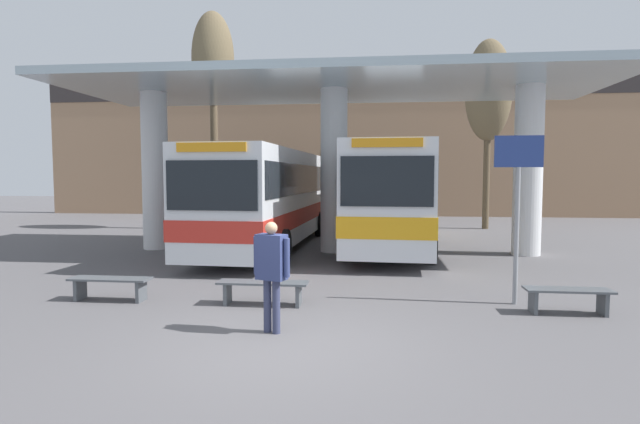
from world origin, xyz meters
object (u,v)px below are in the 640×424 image
Objects in this scene: transit_bus_center_bay at (391,192)px; pedestrian_waiting at (272,265)px; waiting_bench_far_platform at (263,287)px; parked_car_street at (279,200)px; info_sign_platform at (518,186)px; poplar_tree_behind_left at (488,92)px; waiting_bench_near_pillar at (110,284)px; transit_bus_left_bay at (272,194)px; poplar_tree_behind_right at (213,63)px; waiting_bench_mid_platform at (568,296)px.

pedestrian_waiting is at bearing 80.81° from transit_bus_center_bay.
parked_car_street is at bearing 100.12° from waiting_bench_far_platform.
parked_car_street is (-8.34, 18.92, -1.24)m from info_sign_platform.
pedestrian_waiting is 18.59m from poplar_tree_behind_left.
waiting_bench_near_pillar is 19.56m from parked_car_street.
poplar_tree_behind_left is at bearing 87.57° from pedestrian_waiting.
pedestrian_waiting is (2.02, -9.58, -0.76)m from transit_bus_left_bay.
transit_bus_center_bay is 1.12× the size of poplar_tree_behind_right.
info_sign_platform is (7.96, 0.62, 1.97)m from waiting_bench_near_pillar.
transit_bus_left_bay is 6.67× the size of waiting_bench_far_platform.
waiting_bench_far_platform is at bearing -68.18° from poplar_tree_behind_right.
info_sign_platform reaches higher than waiting_bench_near_pillar.
poplar_tree_behind_right is at bearing 129.60° from waiting_bench_mid_platform.
poplar_tree_behind_right is at bearing 128.93° from info_sign_platform.
info_sign_platform reaches higher than parked_car_street.
waiting_bench_mid_platform is 2.20m from info_sign_platform.
info_sign_platform is 20.72m from parked_car_street.
transit_bus_center_bay is 6.93× the size of waiting_bench_near_pillar.
waiting_bench_near_pillar is 1.07× the size of waiting_bench_mid_platform.
info_sign_platform is 1.84× the size of pedestrian_waiting.
poplar_tree_behind_left reaches higher than info_sign_platform.
pedestrian_waiting is (-5.09, -1.65, 0.75)m from waiting_bench_mid_platform.
transit_bus_left_bay reaches higher than info_sign_platform.
waiting_bench_near_pillar and waiting_bench_far_platform have the same top height.
poplar_tree_behind_left reaches higher than waiting_bench_near_pillar.
waiting_bench_mid_platform is at bearing -50.40° from poplar_tree_behind_right.
poplar_tree_behind_left is at bearing -139.66° from transit_bus_left_bay.
poplar_tree_behind_right reaches higher than poplar_tree_behind_left.
transit_bus_center_bay is 3.43× the size of info_sign_platform.
waiting_bench_near_pillar is 8.72m from waiting_bench_mid_platform.
poplar_tree_behind_right reaches higher than waiting_bench_mid_platform.
waiting_bench_far_platform is 0.99× the size of pedestrian_waiting.
poplar_tree_behind_left is at bearing 83.48° from waiting_bench_mid_platform.
waiting_bench_near_pillar is (-1.61, -7.94, -1.50)m from transit_bus_left_bay.
waiting_bench_near_pillar is 15.18m from poplar_tree_behind_right.
waiting_bench_far_platform is 0.20× the size of poplar_tree_behind_left.
transit_bus_center_bay is at bearing 55.89° from waiting_bench_near_pillar.
poplar_tree_behind_left is 1.97× the size of parked_car_street.
transit_bus_left_bay is 11.80m from parked_car_street.
transit_bus_center_bay reaches higher than waiting_bench_near_pillar.
transit_bus_center_bay is 9.17m from waiting_bench_mid_platform.
waiting_bench_far_platform is at bearing -172.74° from info_sign_platform.
transit_bus_center_bay is 8.99m from poplar_tree_behind_left.
waiting_bench_mid_platform is 21.57m from parked_car_street.
pedestrian_waiting is 0.20× the size of poplar_tree_behind_left.
info_sign_platform is at bearing 4.44° from waiting_bench_near_pillar.
poplar_tree_behind_right reaches higher than transit_bus_left_bay.
pedestrian_waiting is (3.63, -1.65, 0.74)m from waiting_bench_near_pillar.
transit_bus_center_bay is 8.22m from info_sign_platform.
pedestrian_waiting is at bearing -152.38° from info_sign_platform.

